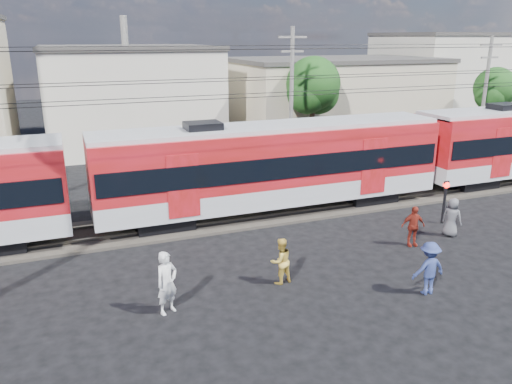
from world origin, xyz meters
The scene contains 19 objects.
ground centered at (0.00, 0.00, 0.00)m, with size 120.00×120.00×0.00m, color black.
track_bed centered at (0.00, 8.00, 0.06)m, with size 70.00×3.40×0.12m, color #2D2823.
rail_near centered at (0.00, 7.25, 0.18)m, with size 70.00×0.12×0.12m, color #59544C.
rail_far centered at (0.00, 8.75, 0.18)m, with size 70.00×0.12×0.12m, color #59544C.
commuter_train centered at (2.01, 8.00, 2.40)m, with size 50.30×3.08×4.17m.
catenary centered at (-8.65, 8.00, 5.14)m, with size 70.00×9.30×7.52m.
building_midwest centered at (-2.00, 27.00, 3.66)m, with size 12.24×12.24×7.30m.
building_mideast centered at (14.00, 24.00, 3.16)m, with size 16.32×10.20×6.30m.
building_east centered at (28.00, 28.00, 4.16)m, with size 10.20×10.20×8.30m.
utility_pole_mid centered at (6.00, 15.00, 4.53)m, with size 1.80×0.24×8.50m.
utility_pole_east centered at (20.00, 14.00, 4.28)m, with size 1.80×0.24×8.00m.
tree_near centered at (9.19, 18.09, 4.66)m, with size 3.82×3.64×6.72m.
tree_far centered at (24.19, 17.09, 3.99)m, with size 3.36×3.12×5.76m.
pedestrian_a centered at (-4.53, 0.98, 0.98)m, with size 0.71×0.47×1.95m, color silver.
pedestrian_b centered at (-0.64, 1.48, 0.80)m, with size 0.77×0.60×1.59m, color gold.
pedestrian_c centered at (3.47, -0.88, 0.88)m, with size 1.14×0.65×1.76m, color navy.
pedestrian_d centered at (5.48, 2.47, 0.82)m, with size 0.96×0.40×1.64m, color maroon.
pedestrian_e centered at (7.62, 2.71, 0.81)m, with size 0.80×0.52×1.63m, color #525257.
crossing_signal centered at (8.34, 4.02, 1.35)m, with size 0.28×0.28×1.94m.
Camera 1 is at (-6.87, -12.32, 7.92)m, focal length 35.00 mm.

